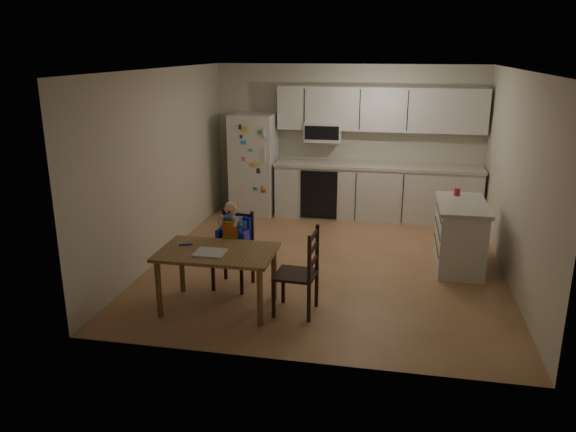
% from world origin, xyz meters
% --- Properties ---
extents(room, '(4.52, 5.01, 2.51)m').
position_xyz_m(room, '(0.00, 0.48, 1.25)').
color(room, '#9C6843').
rests_on(room, ground).
extents(refrigerator, '(0.72, 0.70, 1.70)m').
position_xyz_m(refrigerator, '(-1.55, 2.15, 0.85)').
color(refrigerator, silver).
rests_on(refrigerator, ground).
extents(kitchen_run, '(3.37, 0.62, 2.15)m').
position_xyz_m(kitchen_run, '(0.50, 2.24, 0.88)').
color(kitchen_run, silver).
rests_on(kitchen_run, ground).
extents(kitchen_island, '(0.61, 1.17, 0.86)m').
position_xyz_m(kitchen_island, '(1.69, 0.20, 0.43)').
color(kitchen_island, silver).
rests_on(kitchen_island, ground).
extents(red_cup, '(0.08, 0.08, 0.10)m').
position_xyz_m(red_cup, '(1.65, 0.56, 0.91)').
color(red_cup, '#B61F32').
rests_on(red_cup, kitchen_island).
extents(dining_table, '(1.24, 0.80, 0.67)m').
position_xyz_m(dining_table, '(-1.00, -1.56, 0.58)').
color(dining_table, brown).
rests_on(dining_table, ground).
extents(napkin, '(0.32, 0.28, 0.01)m').
position_xyz_m(napkin, '(-1.05, -1.65, 0.67)').
color(napkin, '#AFB0B5').
rests_on(napkin, dining_table).
extents(toddler_spoon, '(0.12, 0.06, 0.02)m').
position_xyz_m(toddler_spoon, '(-1.40, -1.47, 0.67)').
color(toddler_spoon, '#1321CF').
rests_on(toddler_spoon, dining_table).
extents(chair_booster, '(0.44, 0.44, 1.06)m').
position_xyz_m(chair_booster, '(-1.00, -0.95, 0.64)').
color(chair_booster, black).
rests_on(chair_booster, ground).
extents(chair_side, '(0.45, 0.45, 0.95)m').
position_xyz_m(chair_side, '(-0.06, -1.52, 0.54)').
color(chair_side, black).
rests_on(chair_side, ground).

